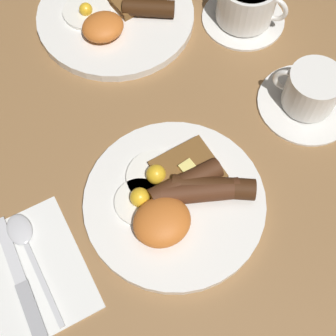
{
  "coord_description": "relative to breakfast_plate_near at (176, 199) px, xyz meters",
  "views": [
    {
      "loc": [
        -0.12,
        -0.21,
        0.61
      ],
      "look_at": [
        0.01,
        0.04,
        0.03
      ],
      "focal_mm": 50.0,
      "sensor_mm": 36.0,
      "label": 1
    }
  ],
  "objects": [
    {
      "name": "ground_plane",
      "position": [
        -0.0,
        0.0,
        -0.02
      ],
      "size": [
        3.0,
        3.0,
        0.0
      ],
      "primitive_type": "plane",
      "color": "olive"
    },
    {
      "name": "breakfast_plate_near",
      "position": [
        0.0,
        0.0,
        0.0
      ],
      "size": [
        0.25,
        0.25,
        0.05
      ],
      "color": "white",
      "rests_on": "ground_plane"
    },
    {
      "name": "breakfast_plate_far",
      "position": [
        0.07,
        0.35,
        -0.0
      ],
      "size": [
        0.27,
        0.27,
        0.05
      ],
      "color": "white",
      "rests_on": "ground_plane"
    },
    {
      "name": "teacup_near",
      "position": [
        0.26,
        0.05,
        0.01
      ],
      "size": [
        0.15,
        0.15,
        0.07
      ],
      "color": "white",
      "rests_on": "ground_plane"
    },
    {
      "name": "teacup_far",
      "position": [
        0.26,
        0.25,
        0.02
      ],
      "size": [
        0.14,
        0.14,
        0.08
      ],
      "color": "white",
      "rests_on": "ground_plane"
    },
    {
      "name": "napkin",
      "position": [
        -0.22,
        -0.0,
        -0.01
      ],
      "size": [
        0.14,
        0.17,
        0.01
      ],
      "primitive_type": "cube",
      "rotation": [
        0.0,
        0.0,
        0.02
      ],
      "color": "white",
      "rests_on": "ground_plane"
    },
    {
      "name": "knife",
      "position": [
        -0.23,
        -0.01,
        -0.01
      ],
      "size": [
        0.02,
        0.18,
        0.01
      ],
      "rotation": [
        0.0,
        0.0,
        1.56
      ],
      "color": "silver",
      "rests_on": "napkin"
    },
    {
      "name": "spoon",
      "position": [
        -0.21,
        0.04,
        -0.01
      ],
      "size": [
        0.03,
        0.17,
        0.01
      ],
      "rotation": [
        0.0,
        0.0,
        1.6
      ],
      "color": "silver",
      "rests_on": "napkin"
    }
  ]
}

